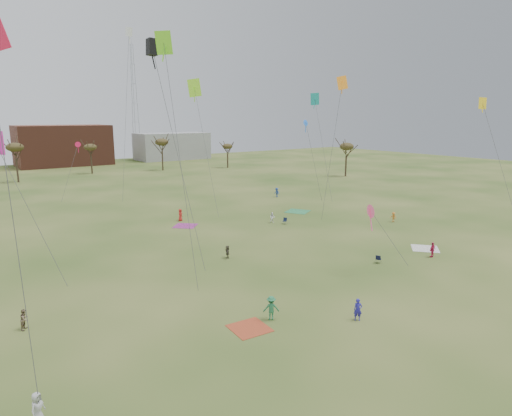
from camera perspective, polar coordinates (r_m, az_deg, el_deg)
ground at (r=38.46m, az=10.65°, el=-11.07°), size 260.00×260.00×0.00m
flyer_near_left at (r=26.02m, az=-26.33°, el=-22.08°), size 0.95×0.91×1.64m
flyer_near_center at (r=33.46m, az=1.96°, el=-12.75°), size 1.37×1.19×1.83m
flyer_near_right at (r=34.21m, az=12.99°, el=-12.64°), size 0.72×0.69×1.66m
spectator_fore_a at (r=50.94m, az=21.77°, el=-5.01°), size 0.97×0.43×1.63m
spectator_fore_b at (r=36.07m, az=-27.64°, el=-12.58°), size 0.88×0.92×1.50m
spectator_fore_c at (r=47.14m, az=-3.70°, el=-5.65°), size 0.91×1.33×1.38m
flyer_mid_b at (r=65.78m, az=17.28°, el=-1.11°), size 0.70×1.01×1.43m
spectator_mid_e at (r=62.34m, az=2.12°, el=-1.24°), size 0.92×0.90×1.49m
flyer_far_b at (r=64.34m, az=-9.73°, el=-0.88°), size 1.01×0.99×1.75m
flyer_far_c at (r=82.17m, az=2.68°, el=2.01°), size 0.87×1.22×1.72m
blanket_red at (r=32.58m, az=-0.85°, el=-15.23°), size 2.77×2.77×0.03m
blanket_cream at (r=54.04m, az=20.94°, el=-4.91°), size 4.06×4.06×0.03m
blanket_plum at (r=61.46m, az=-9.10°, el=-2.29°), size 4.14×4.14×0.03m
blanket_olive at (r=70.06m, az=5.38°, el=-0.45°), size 4.60×4.60×0.03m
camp_chair_center at (r=47.35m, az=15.48°, el=-6.54°), size 0.72×0.70×0.87m
camp_chair_right at (r=61.84m, az=3.71°, el=-1.83°), size 0.73×0.71×0.87m
kites_aloft at (r=55.89m, az=-9.60°, el=16.61°), size 52.24×56.33×27.75m
tree_line at (r=106.21m, az=-23.06°, el=6.70°), size 117.44×49.32×8.91m
building_brick at (r=147.80m, az=-23.60°, el=7.41°), size 26.00×16.00×12.00m
building_grey at (r=157.13m, az=-10.75°, el=7.84°), size 24.00×12.00×9.00m
radio_tower at (r=159.45m, az=-15.39°, el=12.98°), size 1.51×1.72×41.00m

